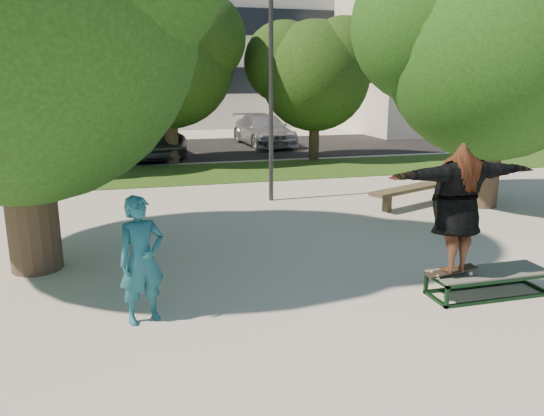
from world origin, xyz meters
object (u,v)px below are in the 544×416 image
object	(u,v)px
grind_box	(488,283)
car_silver_b	(264,130)
car_grey	(143,137)
bench	(419,188)
car_dark	(123,141)
bystander	(142,260)
tree_right	(491,38)
lamppost	(271,79)

from	to	relation	value
grind_box	car_silver_b	distance (m)	18.51
car_grey	car_silver_b	xyz separation A→B (m)	(5.71, 2.25, -0.07)
bench	car_dark	xyz separation A→B (m)	(-7.30, 10.84, 0.23)
bystander	bench	world-z (taller)	bystander
tree_right	car_dark	world-z (taller)	tree_right
bystander	car_dark	distance (m)	15.89
bystander	car_dark	world-z (taller)	bystander
car_grey	grind_box	bearing A→B (deg)	-82.55
grind_box	car_grey	xyz separation A→B (m)	(-4.50, 16.21, 0.61)
bystander	car_silver_b	xyz separation A→B (m)	(6.21, 18.01, -0.13)
lamppost	car_grey	bearing A→B (deg)	107.97
lamppost	grind_box	bearing A→B (deg)	-77.84
bystander	car_grey	world-z (taller)	bystander
bystander	car_silver_b	world-z (taller)	bystander
car_dark	car_silver_b	xyz separation A→B (m)	(6.50, 2.12, 0.07)
bench	lamppost	bearing A→B (deg)	134.73
bystander	bench	xyz separation A→B (m)	(7.02, 5.04, -0.43)
car_silver_b	bystander	bearing A→B (deg)	-112.85
bystander	car_silver_b	size ratio (longest dim) A/B	0.34
bench	car_dark	world-z (taller)	car_dark
bystander	car_dark	bearing A→B (deg)	70.35
car_dark	grind_box	bearing A→B (deg)	-73.06
car_silver_b	tree_right	bearing A→B (deg)	-84.49
grind_box	car_silver_b	size ratio (longest dim) A/B	0.36
grind_box	bystander	distance (m)	5.06
tree_right	car_silver_b	distance (m)	14.01
grind_box	car_silver_b	xyz separation A→B (m)	(1.21, 18.46, 0.54)
grind_box	car_dark	bearing A→B (deg)	107.92
car_dark	car_silver_b	size ratio (longest dim) A/B	0.80
lamppost	tree_right	bearing A→B (deg)	-21.28
tree_right	lamppost	size ratio (longest dim) A/B	1.07
tree_right	grind_box	distance (m)	7.24
tree_right	car_silver_b	bearing A→B (deg)	99.32
grind_box	car_dark	xyz separation A→B (m)	(-5.28, 16.34, 0.47)
bystander	car_silver_b	distance (m)	19.05
bystander	car_grey	xyz separation A→B (m)	(0.50, 15.76, -0.06)
tree_right	bystander	world-z (taller)	tree_right
lamppost	car_silver_b	xyz separation A→B (m)	(2.71, 11.50, -2.42)
lamppost	bench	distance (m)	4.69
tree_right	bench	distance (m)	3.95
car_dark	car_grey	distance (m)	0.80
car_grey	car_silver_b	distance (m)	6.14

